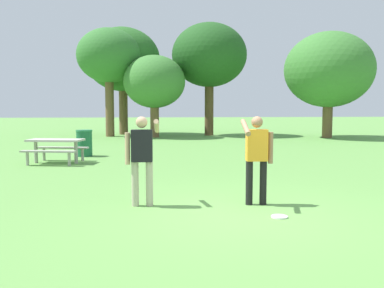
{
  "coord_description": "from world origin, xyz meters",
  "views": [
    {
      "loc": [
        -1.45,
        -6.83,
        1.83
      ],
      "look_at": [
        -0.59,
        2.26,
        1.0
      ],
      "focal_mm": 39.36,
      "sensor_mm": 36.0,
      "label": 1
    }
  ],
  "objects_px": {
    "picnic_table_near": "(56,146)",
    "trash_can_beside_table": "(84,143)",
    "tree_far_right": "(154,82)",
    "person_catcher": "(142,154)",
    "tree_tall_left": "(109,56)",
    "frisbee": "(279,217)",
    "tree_back_left": "(329,70)",
    "tree_broad_center": "(123,60)",
    "tree_slender_mid": "(209,56)",
    "person_thrower": "(257,153)"
  },
  "relations": [
    {
      "from": "frisbee",
      "to": "tree_slender_mid",
      "type": "xyz_separation_m",
      "value": [
        1.43,
        19.23,
        4.87
      ]
    },
    {
      "from": "trash_can_beside_table",
      "to": "tree_back_left",
      "type": "bearing_deg",
      "value": 31.8
    },
    {
      "from": "picnic_table_near",
      "to": "trash_can_beside_table",
      "type": "height_order",
      "value": "trash_can_beside_table"
    },
    {
      "from": "trash_can_beside_table",
      "to": "tree_tall_left",
      "type": "relative_size",
      "value": 0.15
    },
    {
      "from": "tree_far_right",
      "to": "tree_back_left",
      "type": "bearing_deg",
      "value": -7.62
    },
    {
      "from": "tree_tall_left",
      "to": "tree_slender_mid",
      "type": "relative_size",
      "value": 0.93
    },
    {
      "from": "tree_far_right",
      "to": "tree_back_left",
      "type": "relative_size",
      "value": 0.79
    },
    {
      "from": "person_thrower",
      "to": "tree_back_left",
      "type": "distance_m",
      "value": 17.86
    },
    {
      "from": "tree_tall_left",
      "to": "tree_far_right",
      "type": "height_order",
      "value": "tree_tall_left"
    },
    {
      "from": "tree_far_right",
      "to": "tree_slender_mid",
      "type": "bearing_deg",
      "value": 21.3
    },
    {
      "from": "picnic_table_near",
      "to": "tree_far_right",
      "type": "height_order",
      "value": "tree_far_right"
    },
    {
      "from": "picnic_table_near",
      "to": "tree_broad_center",
      "type": "height_order",
      "value": "tree_broad_center"
    },
    {
      "from": "person_catcher",
      "to": "tree_far_right",
      "type": "height_order",
      "value": "tree_far_right"
    },
    {
      "from": "person_thrower",
      "to": "frisbee",
      "type": "height_order",
      "value": "person_thrower"
    },
    {
      "from": "picnic_table_near",
      "to": "tree_broad_center",
      "type": "relative_size",
      "value": 0.29
    },
    {
      "from": "tree_broad_center",
      "to": "tree_back_left",
      "type": "distance_m",
      "value": 12.5
    },
    {
      "from": "tree_tall_left",
      "to": "frisbee",
      "type": "bearing_deg",
      "value": -76.3
    },
    {
      "from": "picnic_table_near",
      "to": "tree_tall_left",
      "type": "relative_size",
      "value": 0.3
    },
    {
      "from": "frisbee",
      "to": "tree_tall_left",
      "type": "xyz_separation_m",
      "value": [
        -4.59,
        18.84,
        4.71
      ]
    },
    {
      "from": "trash_can_beside_table",
      "to": "tree_tall_left",
      "type": "height_order",
      "value": "tree_tall_left"
    },
    {
      "from": "person_thrower",
      "to": "tree_tall_left",
      "type": "relative_size",
      "value": 0.26
    },
    {
      "from": "tree_far_right",
      "to": "trash_can_beside_table",
      "type": "bearing_deg",
      "value": -106.08
    },
    {
      "from": "picnic_table_near",
      "to": "tree_back_left",
      "type": "xyz_separation_m",
      "value": [
        13.04,
        9.52,
        3.28
      ]
    },
    {
      "from": "picnic_table_near",
      "to": "trash_can_beside_table",
      "type": "bearing_deg",
      "value": 71.43
    },
    {
      "from": "person_catcher",
      "to": "tree_back_left",
      "type": "distance_m",
      "value": 18.81
    },
    {
      "from": "person_catcher",
      "to": "tree_slender_mid",
      "type": "relative_size",
      "value": 0.24
    },
    {
      "from": "tree_far_right",
      "to": "tree_broad_center",
      "type": "bearing_deg",
      "value": 126.11
    },
    {
      "from": "person_thrower",
      "to": "tree_back_left",
      "type": "xyz_separation_m",
      "value": [
        8.06,
        15.68,
        2.88
      ]
    },
    {
      "from": "tree_slender_mid",
      "to": "tree_broad_center",
      "type": "bearing_deg",
      "value": 165.4
    },
    {
      "from": "person_thrower",
      "to": "tree_tall_left",
      "type": "bearing_deg",
      "value": 103.89
    },
    {
      "from": "person_thrower",
      "to": "person_catcher",
      "type": "xyz_separation_m",
      "value": [
        -2.1,
        0.12,
        0.0
      ]
    },
    {
      "from": "person_catcher",
      "to": "picnic_table_near",
      "type": "relative_size",
      "value": 0.85
    },
    {
      "from": "frisbee",
      "to": "picnic_table_near",
      "type": "xyz_separation_m",
      "value": [
        -5.15,
        7.08,
        0.55
      ]
    },
    {
      "from": "person_thrower",
      "to": "tree_back_left",
      "type": "height_order",
      "value": "tree_back_left"
    },
    {
      "from": "picnic_table_near",
      "to": "tree_slender_mid",
      "type": "xyz_separation_m",
      "value": [
        6.58,
        12.15,
        4.32
      ]
    },
    {
      "from": "trash_can_beside_table",
      "to": "person_catcher",
      "type": "bearing_deg",
      "value": -73.83
    },
    {
      "from": "tree_tall_left",
      "to": "tree_slender_mid",
      "type": "distance_m",
      "value": 6.03
    },
    {
      "from": "tree_far_right",
      "to": "tree_slender_mid",
      "type": "relative_size",
      "value": 0.69
    },
    {
      "from": "person_catcher",
      "to": "tree_tall_left",
      "type": "height_order",
      "value": "tree_tall_left"
    },
    {
      "from": "person_catcher",
      "to": "tree_slender_mid",
      "type": "height_order",
      "value": "tree_slender_mid"
    },
    {
      "from": "person_catcher",
      "to": "tree_back_left",
      "type": "relative_size",
      "value": 0.27
    },
    {
      "from": "person_catcher",
      "to": "tree_tall_left",
      "type": "relative_size",
      "value": 0.26
    },
    {
      "from": "trash_can_beside_table",
      "to": "tree_slender_mid",
      "type": "height_order",
      "value": "tree_slender_mid"
    },
    {
      "from": "person_catcher",
      "to": "tree_broad_center",
      "type": "relative_size",
      "value": 0.24
    },
    {
      "from": "picnic_table_near",
      "to": "tree_far_right",
      "type": "distance_m",
      "value": 11.6
    },
    {
      "from": "trash_can_beside_table",
      "to": "tree_broad_center",
      "type": "bearing_deg",
      "value": 86.92
    },
    {
      "from": "person_catcher",
      "to": "tree_far_right",
      "type": "distance_m",
      "value": 17.03
    },
    {
      "from": "frisbee",
      "to": "tree_far_right",
      "type": "height_order",
      "value": "tree_far_right"
    },
    {
      "from": "picnic_table_near",
      "to": "frisbee",
      "type": "bearing_deg",
      "value": -53.97
    },
    {
      "from": "frisbee",
      "to": "tree_tall_left",
      "type": "distance_m",
      "value": 19.95
    }
  ]
}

